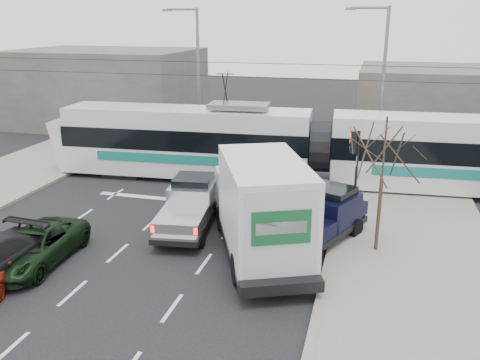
% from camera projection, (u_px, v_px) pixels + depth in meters
% --- Properties ---
extents(ground, '(120.00, 120.00, 0.00)m').
position_uv_depth(ground, '(160.00, 258.00, 18.52)').
color(ground, black).
rests_on(ground, ground).
extents(sidewalk_right, '(6.00, 60.00, 0.15)m').
position_uv_depth(sidewalk_right, '(419.00, 289.00, 16.29)').
color(sidewalk_right, gray).
rests_on(sidewalk_right, ground).
extents(rails, '(60.00, 1.60, 0.03)m').
position_uv_depth(rails, '(233.00, 178.00, 27.72)').
color(rails, '#33302D').
rests_on(rails, ground).
extents(building_left, '(14.00, 10.00, 6.00)m').
position_uv_depth(building_left, '(107.00, 87.00, 41.29)').
color(building_left, slate).
rests_on(building_left, ground).
extents(building_right, '(12.00, 10.00, 5.00)m').
position_uv_depth(building_right, '(444.00, 103.00, 36.92)').
color(building_right, slate).
rests_on(building_right, ground).
extents(bare_tree, '(2.40, 2.40, 5.00)m').
position_uv_depth(bare_tree, '(384.00, 155.00, 17.81)').
color(bare_tree, '#47382B').
rests_on(bare_tree, ground).
extents(traffic_signal, '(0.44, 0.44, 3.60)m').
position_uv_depth(traffic_signal, '(355.00, 154.00, 22.09)').
color(traffic_signal, black).
rests_on(traffic_signal, ground).
extents(street_lamp_near, '(2.38, 0.25, 9.00)m').
position_uv_depth(street_lamp_near, '(380.00, 80.00, 28.07)').
color(street_lamp_near, slate).
rests_on(street_lamp_near, ground).
extents(street_lamp_far, '(2.38, 0.25, 9.00)m').
position_uv_depth(street_lamp_far, '(196.00, 71.00, 32.72)').
color(street_lamp_far, slate).
rests_on(street_lamp_far, ground).
extents(catenary, '(60.00, 0.20, 7.00)m').
position_uv_depth(catenary, '(233.00, 108.00, 26.55)').
color(catenary, black).
rests_on(catenary, ground).
extents(tram, '(27.75, 4.55, 5.64)m').
position_uv_depth(tram, '(320.00, 147.00, 26.18)').
color(tram, silver).
rests_on(tram, ground).
extents(silver_pickup, '(2.53, 5.56, 1.95)m').
position_uv_depth(silver_pickup, '(190.00, 204.00, 21.20)').
color(silver_pickup, black).
rests_on(silver_pickup, ground).
extents(box_truck, '(5.37, 7.95, 3.77)m').
position_uv_depth(box_truck, '(261.00, 208.00, 18.24)').
color(box_truck, black).
rests_on(box_truck, ground).
extents(navy_pickup, '(3.66, 5.27, 2.09)m').
position_uv_depth(navy_pickup, '(322.00, 218.00, 19.54)').
color(navy_pickup, black).
rests_on(navy_pickup, ground).
extents(green_car, '(2.32, 4.72, 1.29)m').
position_uv_depth(green_car, '(35.00, 247.00, 17.97)').
color(green_car, black).
rests_on(green_car, ground).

